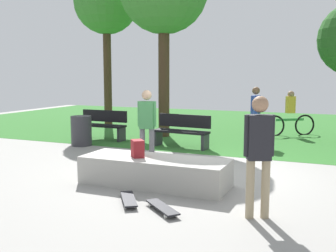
# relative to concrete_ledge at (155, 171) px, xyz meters

# --- Properties ---
(ground_plane) EXTENTS (28.00, 28.00, 0.00)m
(ground_plane) POSITION_rel_concrete_ledge_xyz_m (0.58, 1.30, -0.26)
(ground_plane) COLOR gray
(grass_lawn) EXTENTS (26.60, 12.24, 0.01)m
(grass_lawn) POSITION_rel_concrete_ledge_xyz_m (0.58, 9.17, -0.25)
(grass_lawn) COLOR #2D6B28
(grass_lawn) RESTS_ON ground_plane
(concrete_ledge) EXTENTS (2.74, 0.96, 0.52)m
(concrete_ledge) POSITION_rel_concrete_ledge_xyz_m (0.00, 0.00, 0.00)
(concrete_ledge) COLOR #A8A59E
(concrete_ledge) RESTS_ON ground_plane
(backpack_on_ledge) EXTENTS (0.33, 0.34, 0.32)m
(backpack_on_ledge) POSITION_rel_concrete_ledge_xyz_m (-0.32, -0.06, 0.42)
(backpack_on_ledge) COLOR maroon
(backpack_on_ledge) RESTS_ON concrete_ledge
(skater_performing_trick) EXTENTS (0.40, 0.32, 1.75)m
(skater_performing_trick) POSITION_rel_concrete_ledge_xyz_m (2.07, -0.98, 0.77)
(skater_performing_trick) COLOR tan
(skater_performing_trick) RESTS_ON ground_plane
(skater_watching) EXTENTS (0.42, 0.26, 1.69)m
(skater_watching) POSITION_rel_concrete_ledge_xyz_m (-0.89, 1.51, 0.73)
(skater_watching) COLOR slate
(skater_watching) RESTS_ON ground_plane
(skateboard_by_ledge) EXTENTS (0.62, 0.77, 0.08)m
(skateboard_by_ledge) POSITION_rel_concrete_ledge_xyz_m (0.06, -1.11, -0.19)
(skateboard_by_ledge) COLOR black
(skateboard_by_ledge) RESTS_ON ground_plane
(skateboard_spare) EXTENTS (0.74, 0.67, 0.08)m
(skateboard_spare) POSITION_rel_concrete_ledge_xyz_m (0.72, -1.27, -0.19)
(skateboard_spare) COLOR black
(skateboard_spare) RESTS_ON ground_plane
(park_bench_far_left) EXTENTS (1.61, 0.50, 0.91)m
(park_bench_far_left) POSITION_rel_concrete_ledge_xyz_m (-3.72, 4.10, 0.22)
(park_bench_far_left) COLOR black
(park_bench_far_left) RESTS_ON ground_plane
(park_bench_near_path) EXTENTS (1.64, 0.62, 0.91)m
(park_bench_near_path) POSITION_rel_concrete_ledge_xyz_m (-0.94, 3.84, 0.22)
(park_bench_near_path) COLOR black
(park_bench_near_path) RESTS_ON ground_plane
(tree_leaning_ash) EXTENTS (2.47, 2.47, 6.02)m
(tree_leaning_ash) POSITION_rel_concrete_ledge_xyz_m (-5.31, 7.07, 4.46)
(tree_leaning_ash) COLOR #42301E
(tree_leaning_ash) RESTS_ON grass_lawn
(lamp_post) EXTENTS (0.28, 0.28, 3.92)m
(lamp_post) POSITION_rel_concrete_ledge_xyz_m (-3.06, 7.08, 2.15)
(lamp_post) COLOR black
(lamp_post) RESTS_ON ground_plane
(trash_bin) EXTENTS (0.59, 0.59, 0.85)m
(trash_bin) POSITION_rel_concrete_ledge_xyz_m (-3.70, 2.96, 0.17)
(trash_bin) COLOR #333338
(trash_bin) RESTS_ON ground_plane
(pedestrian_with_backpack) EXTENTS (0.36, 0.43, 1.68)m
(pedestrian_with_backpack) POSITION_rel_concrete_ledge_xyz_m (0.87, 5.11, 0.75)
(pedestrian_with_backpack) COLOR #3F5184
(pedestrian_with_backpack) RESTS_ON ground_plane
(cyclist_on_bicycle) EXTENTS (1.52, 1.10, 1.52)m
(cyclist_on_bicycle) POSITION_rel_concrete_ledge_xyz_m (1.58, 7.29, 0.38)
(cyclist_on_bicycle) COLOR black
(cyclist_on_bicycle) RESTS_ON ground_plane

